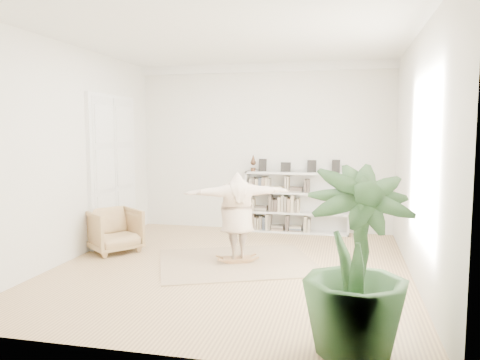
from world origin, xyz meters
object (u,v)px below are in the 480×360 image
(bookshelf, at_px, (297,203))
(person, at_px, (237,213))
(armchair, at_px, (114,230))
(houseplant, at_px, (356,262))
(rocker_board, at_px, (237,259))

(bookshelf, xyz_separation_m, person, (-0.71, -2.54, 0.19))
(armchair, bearing_deg, person, -57.65)
(armchair, distance_m, houseplant, 5.19)
(bookshelf, bearing_deg, rocker_board, -105.70)
(armchair, height_order, rocker_board, armchair)
(bookshelf, height_order, armchair, bookshelf)
(armchair, xyz_separation_m, rocker_board, (2.33, -0.22, -0.32))
(rocker_board, height_order, person, person)
(person, xyz_separation_m, houseplant, (1.83, -2.83, 0.09))
(houseplant, bearing_deg, rocker_board, 122.91)
(armchair, height_order, person, person)
(rocker_board, bearing_deg, bookshelf, 51.52)
(armchair, relative_size, rocker_board, 1.57)
(bookshelf, relative_size, rocker_board, 4.06)
(person, bearing_deg, rocker_board, -149.65)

